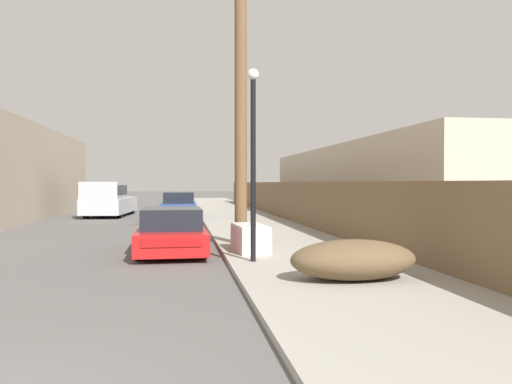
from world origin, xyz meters
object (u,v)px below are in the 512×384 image
at_px(car_parked_mid, 179,206).
at_px(brush_pile, 353,260).
at_px(street_lamp, 253,149).
at_px(pickup_truck, 108,199).
at_px(discarded_fridge, 250,238).
at_px(utility_pole, 241,96).
at_px(parked_sports_car_red, 172,232).

bearing_deg(car_parked_mid, brush_pile, -78.64).
bearing_deg(street_lamp, pickup_truck, 107.67).
xyz_separation_m(discarded_fridge, utility_pole, (-0.04, 1.65, 3.95)).
distance_m(street_lamp, brush_pile, 3.57).
bearing_deg(discarded_fridge, street_lamp, -99.44).
bearing_deg(parked_sports_car_red, street_lamp, -54.89).
height_order(parked_sports_car_red, car_parked_mid, car_parked_mid).
xyz_separation_m(car_parked_mid, utility_pole, (1.80, -12.15, 3.75)).
bearing_deg(discarded_fridge, utility_pole, 87.59).
relative_size(utility_pole, street_lamp, 1.94).
distance_m(parked_sports_car_red, brush_pile, 6.00).
bearing_deg(street_lamp, brush_pile, -58.10).
bearing_deg(discarded_fridge, brush_pile, -75.79).
relative_size(parked_sports_car_red, car_parked_mid, 0.93).
distance_m(car_parked_mid, street_lamp, 15.70).
height_order(car_parked_mid, brush_pile, car_parked_mid).
bearing_deg(car_parked_mid, street_lamp, -82.52).
height_order(discarded_fridge, street_lamp, street_lamp).
bearing_deg(pickup_truck, parked_sports_car_red, 108.53).
distance_m(car_parked_mid, brush_pile, 18.17).
bearing_deg(utility_pole, pickup_truck, 111.87).
bearing_deg(utility_pole, discarded_fridge, -88.58).
distance_m(discarded_fridge, parked_sports_car_red, 2.21).
xyz_separation_m(car_parked_mid, brush_pile, (3.17, -17.89, -0.17)).
bearing_deg(parked_sports_car_red, pickup_truck, 103.42).
bearing_deg(car_parked_mid, pickup_truck, 152.29).
xyz_separation_m(parked_sports_car_red, utility_pole, (1.98, 0.76, 3.85)).
bearing_deg(pickup_truck, street_lamp, 112.15).
height_order(car_parked_mid, utility_pole, utility_pole).
bearing_deg(brush_pile, discarded_fridge, 108.03).
height_order(discarded_fridge, pickup_truck, pickup_truck).
relative_size(street_lamp, brush_pile, 1.85).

